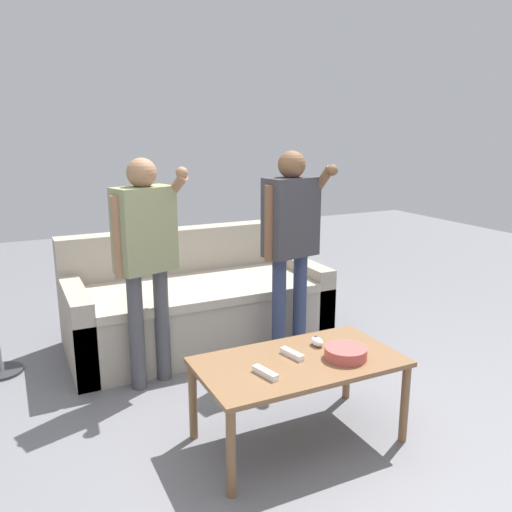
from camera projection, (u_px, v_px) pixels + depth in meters
name	position (u px, v px, depth m)	size (l,w,h in m)	color
ground_plane	(268.00, 435.00, 2.79)	(12.00, 12.00, 0.00)	slate
couch	(195.00, 305.00, 3.97)	(1.89, 0.92, 0.83)	#9E9384
coffee_table	(299.00, 370.00, 2.66)	(1.04, 0.57, 0.45)	brown
snack_bowl	(346.00, 353.00, 2.66)	(0.22, 0.22, 0.06)	#B24C47
game_remote_nunchuk	(317.00, 342.00, 2.82)	(0.06, 0.09, 0.05)	white
player_right	(291.00, 233.00, 3.48)	(0.46, 0.31, 1.46)	#2D3856
player_left	(146.00, 247.00, 3.15)	(0.46, 0.29, 1.43)	#47474C
game_remote_wand_near	(265.00, 373.00, 2.47)	(0.07, 0.16, 0.03)	white
game_remote_wand_far	(292.00, 354.00, 2.68)	(0.07, 0.15, 0.03)	white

